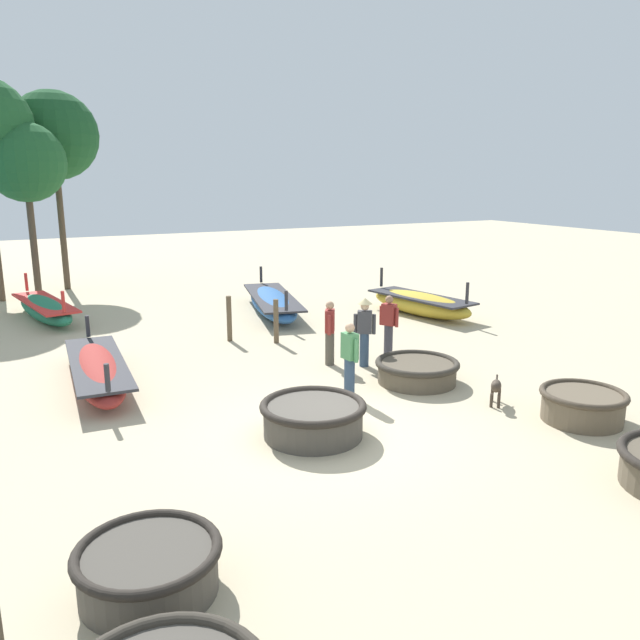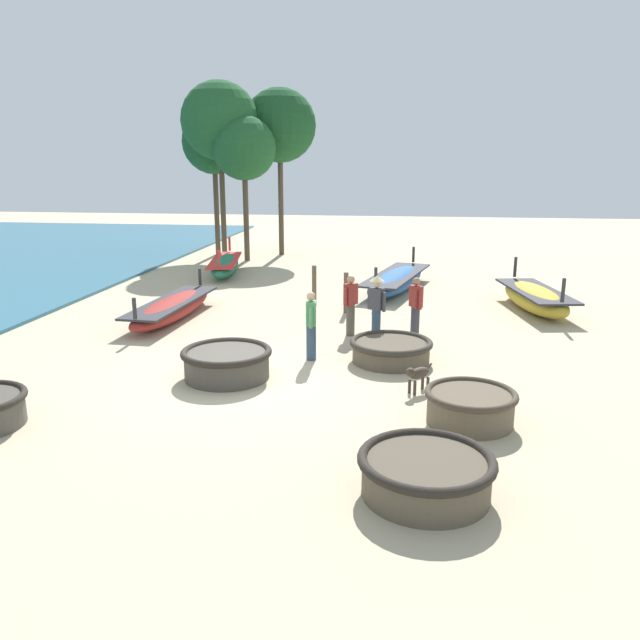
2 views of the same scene
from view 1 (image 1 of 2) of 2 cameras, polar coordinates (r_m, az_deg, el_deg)
ground_plane at (r=11.23m, az=0.89°, el=-10.40°), size 80.00×80.00×0.00m
coracle_front_left at (r=12.67m, az=22.89°, el=-7.13°), size 1.58×1.58×0.59m
coracle_front_right at (r=11.05m, az=-0.63°, el=-8.89°), size 1.88×1.88×0.62m
coracle_beside_post at (r=13.96m, az=8.86°, el=-4.57°), size 1.85×1.85×0.51m
coracle_far_right at (r=7.56m, az=-15.41°, el=-20.92°), size 1.62×1.62×0.57m
long_boat_green_hull at (r=20.79m, az=-4.37°, el=1.61°), size 2.51×5.66×1.20m
long_boat_blue_hull at (r=14.53m, az=-19.64°, el=-4.33°), size 1.32×4.87×1.08m
long_boat_white_hull at (r=21.54m, az=-23.84°, el=0.95°), size 1.82×4.75×1.24m
long_boat_red_hull at (r=20.68m, az=9.17°, el=1.52°), size 1.90×4.29×1.34m
fisherman_crouching at (r=14.92m, az=0.90°, el=-1.03°), size 0.36×0.47×1.57m
fisherman_with_hat at (r=15.69m, az=6.30°, el=-0.40°), size 0.35×0.48×1.57m
fisherman_by_coracle at (r=12.77m, az=2.73°, el=-3.49°), size 0.26×0.53×1.57m
fisherman_hauling at (r=14.81m, az=4.10°, el=-0.68°), size 0.46×0.37×1.67m
dog at (r=12.91m, az=15.80°, el=-5.95°), size 0.52×0.53×0.55m
mooring_post_inland at (r=17.31m, az=-8.30°, el=0.12°), size 0.14×0.14×1.26m
mooring_post_mid_beach at (r=16.96m, az=-4.04°, el=-0.12°), size 0.14×0.14×1.21m
tree_right_mid at (r=24.60m, az=-25.35°, el=12.85°), size 2.77×2.77×6.30m
tree_left_mid at (r=26.79m, az=-23.18°, el=15.21°), size 3.35×3.35×7.64m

